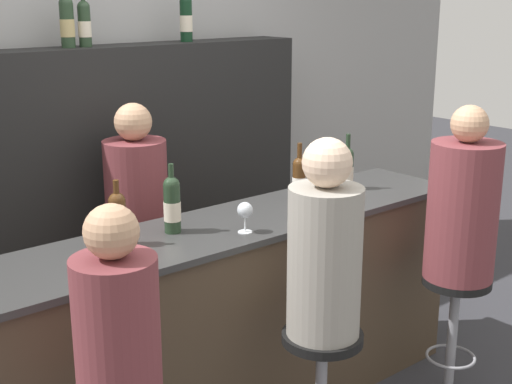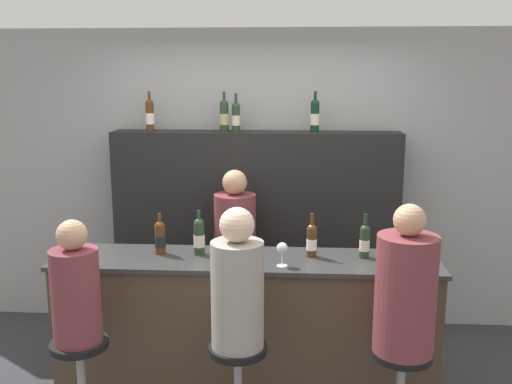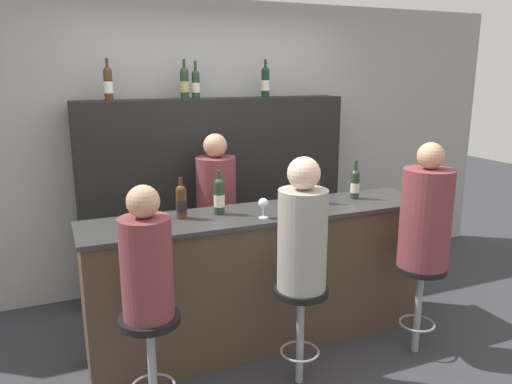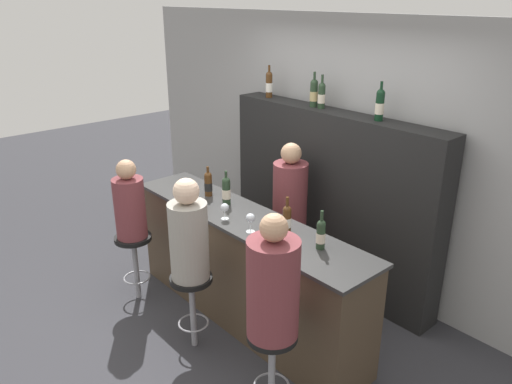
{
  "view_description": "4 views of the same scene",
  "coord_description": "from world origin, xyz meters",
  "px_view_note": "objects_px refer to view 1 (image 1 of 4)",
  "views": [
    {
      "loc": [
        -1.94,
        -2.2,
        2.03
      ],
      "look_at": [
        0.13,
        0.28,
        1.12
      ],
      "focal_mm": 50.0,
      "sensor_mm": 36.0,
      "label": 1
    },
    {
      "loc": [
        0.3,
        -3.37,
        2.21
      ],
      "look_at": [
        0.07,
        0.29,
        1.46
      ],
      "focal_mm": 40.0,
      "sensor_mm": 36.0,
      "label": 2
    },
    {
      "loc": [
        -1.39,
        -2.85,
        1.97
      ],
      "look_at": [
        -0.07,
        0.25,
        1.16
      ],
      "focal_mm": 35.0,
      "sensor_mm": 36.0,
      "label": 3
    },
    {
      "loc": [
        2.92,
        -2.19,
        2.75
      ],
      "look_at": [
        0.23,
        0.18,
        1.32
      ],
      "focal_mm": 35.0,
      "sensor_mm": 36.0,
      "label": 4
    }
  ],
  "objects_px": {
    "bar_stool_right": "(455,305)",
    "bartender": "(139,254)",
    "guest_seated_left": "(117,328)",
    "wine_bottle_counter_2": "(299,178)",
    "wine_bottle_backbar_2": "(84,23)",
    "wine_glass_0": "(245,211)",
    "wine_glass_1": "(299,195)",
    "guest_seated_middle": "(325,251)",
    "wine_bottle_backbar_3": "(186,18)",
    "guest_seated_right": "(463,206)",
    "wine_bottle_counter_0": "(118,219)",
    "wine_bottle_backbar_1": "(67,22)",
    "wine_bottle_counter_1": "(172,204)",
    "bar_stool_middle": "(322,365)",
    "wine_bottle_counter_3": "(347,168)"
  },
  "relations": [
    {
      "from": "wine_bottle_counter_1",
      "to": "wine_bottle_backbar_1",
      "type": "xyz_separation_m",
      "value": [
        0.06,
        1.03,
        0.74
      ]
    },
    {
      "from": "wine_bottle_counter_2",
      "to": "guest_seated_middle",
      "type": "distance_m",
      "value": 0.77
    },
    {
      "from": "wine_glass_0",
      "to": "bartender",
      "type": "xyz_separation_m",
      "value": [
        -0.06,
        0.83,
        -0.42
      ]
    },
    {
      "from": "guest_seated_left",
      "to": "guest_seated_middle",
      "type": "distance_m",
      "value": 0.95
    },
    {
      "from": "wine_bottle_counter_3",
      "to": "wine_bottle_backbar_2",
      "type": "relative_size",
      "value": 0.96
    },
    {
      "from": "wine_bottle_backbar_2",
      "to": "wine_glass_0",
      "type": "height_order",
      "value": "wine_bottle_backbar_2"
    },
    {
      "from": "wine_bottle_backbar_2",
      "to": "wine_bottle_backbar_3",
      "type": "distance_m",
      "value": 0.65
    },
    {
      "from": "wine_bottle_counter_3",
      "to": "wine_bottle_backbar_1",
      "type": "bearing_deg",
      "value": 135.68
    },
    {
      "from": "wine_bottle_counter_1",
      "to": "bar_stool_right",
      "type": "xyz_separation_m",
      "value": [
        1.27,
        -0.62,
        -0.63
      ]
    },
    {
      "from": "wine_bottle_backbar_3",
      "to": "guest_seated_right",
      "type": "height_order",
      "value": "wine_bottle_backbar_3"
    },
    {
      "from": "wine_bottle_counter_2",
      "to": "bartender",
      "type": "height_order",
      "value": "bartender"
    },
    {
      "from": "wine_bottle_counter_0",
      "to": "wine_glass_0",
      "type": "bearing_deg",
      "value": -22.16
    },
    {
      "from": "guest_seated_right",
      "to": "bar_stool_middle",
      "type": "bearing_deg",
      "value": 180.0
    },
    {
      "from": "wine_bottle_backbar_2",
      "to": "wine_bottle_counter_3",
      "type": "bearing_deg",
      "value": -47.11
    },
    {
      "from": "wine_bottle_counter_0",
      "to": "bar_stool_right",
      "type": "bearing_deg",
      "value": -22.07
    },
    {
      "from": "wine_bottle_counter_3",
      "to": "guest_seated_left",
      "type": "relative_size",
      "value": 0.4
    },
    {
      "from": "wine_bottle_backbar_1",
      "to": "wine_glass_0",
      "type": "height_order",
      "value": "wine_bottle_backbar_1"
    },
    {
      "from": "guest_seated_left",
      "to": "wine_bottle_counter_2",
      "type": "bearing_deg",
      "value": 24.15
    },
    {
      "from": "wine_bottle_backbar_3",
      "to": "guest_seated_left",
      "type": "relative_size",
      "value": 0.45
    },
    {
      "from": "wine_bottle_counter_2",
      "to": "wine_glass_1",
      "type": "bearing_deg",
      "value": -132.98
    },
    {
      "from": "wine_bottle_counter_2",
      "to": "wine_bottle_backbar_2",
      "type": "relative_size",
      "value": 0.95
    },
    {
      "from": "bar_stool_right",
      "to": "wine_bottle_counter_1",
      "type": "bearing_deg",
      "value": 153.84
    },
    {
      "from": "guest_seated_left",
      "to": "guest_seated_right",
      "type": "relative_size",
      "value": 0.86
    },
    {
      "from": "wine_glass_1",
      "to": "bartender",
      "type": "height_order",
      "value": "bartender"
    },
    {
      "from": "bar_stool_right",
      "to": "bartender",
      "type": "distance_m",
      "value": 1.66
    },
    {
      "from": "wine_bottle_counter_0",
      "to": "wine_bottle_counter_2",
      "type": "distance_m",
      "value": 1.03
    },
    {
      "from": "wine_bottle_counter_3",
      "to": "wine_glass_1",
      "type": "distance_m",
      "value": 0.58
    },
    {
      "from": "bar_stool_middle",
      "to": "bartender",
      "type": "xyz_separation_m",
      "value": [
        -0.14,
        1.24,
        0.18
      ]
    },
    {
      "from": "wine_bottle_counter_0",
      "to": "wine_bottle_counter_2",
      "type": "xyz_separation_m",
      "value": [
        1.03,
        0.0,
        -0.0
      ]
    },
    {
      "from": "wine_bottle_counter_1",
      "to": "bartender",
      "type": "xyz_separation_m",
      "value": [
        0.18,
        0.62,
        -0.45
      ]
    },
    {
      "from": "wine_bottle_backbar_2",
      "to": "wine_glass_0",
      "type": "distance_m",
      "value": 1.46
    },
    {
      "from": "wine_glass_0",
      "to": "wine_bottle_counter_2",
      "type": "bearing_deg",
      "value": 21.79
    },
    {
      "from": "wine_bottle_counter_2",
      "to": "wine_bottle_counter_0",
      "type": "bearing_deg",
      "value": -180.0
    },
    {
      "from": "wine_glass_0",
      "to": "wine_glass_1",
      "type": "height_order",
      "value": "wine_glass_1"
    },
    {
      "from": "wine_glass_1",
      "to": "bar_stool_middle",
      "type": "relative_size",
      "value": 0.24
    },
    {
      "from": "guest_seated_left",
      "to": "bartender",
      "type": "bearing_deg",
      "value": 56.86
    },
    {
      "from": "wine_bottle_backbar_3",
      "to": "bartender",
      "type": "relative_size",
      "value": 0.22
    },
    {
      "from": "guest_seated_left",
      "to": "wine_bottle_backbar_2",
      "type": "bearing_deg",
      "value": 64.66
    },
    {
      "from": "wine_bottle_counter_0",
      "to": "bartender",
      "type": "distance_m",
      "value": 0.88
    },
    {
      "from": "wine_bottle_counter_3",
      "to": "guest_seated_left",
      "type": "distance_m",
      "value": 1.85
    },
    {
      "from": "wine_bottle_backbar_1",
      "to": "guest_seated_right",
      "type": "relative_size",
      "value": 0.38
    },
    {
      "from": "wine_bottle_backbar_1",
      "to": "guest_seated_left",
      "type": "distance_m",
      "value": 2.0
    },
    {
      "from": "guest_seated_left",
      "to": "guest_seated_right",
      "type": "height_order",
      "value": "guest_seated_right"
    },
    {
      "from": "wine_bottle_counter_2",
      "to": "wine_glass_0",
      "type": "bearing_deg",
      "value": -158.21
    },
    {
      "from": "wine_bottle_counter_1",
      "to": "guest_seated_right",
      "type": "xyz_separation_m",
      "value": [
        1.27,
        -0.62,
        -0.11
      ]
    },
    {
      "from": "guest_seated_middle",
      "to": "wine_bottle_backbar_3",
      "type": "bearing_deg",
      "value": 73.66
    },
    {
      "from": "bar_stool_middle",
      "to": "wine_bottle_counter_3",
      "type": "bearing_deg",
      "value": 38.19
    },
    {
      "from": "wine_glass_0",
      "to": "bar_stool_middle",
      "type": "height_order",
      "value": "wine_glass_0"
    },
    {
      "from": "wine_bottle_backbar_3",
      "to": "bar_stool_right",
      "type": "bearing_deg",
      "value": -74.34
    },
    {
      "from": "guest_seated_left",
      "to": "guest_seated_middle",
      "type": "height_order",
      "value": "guest_seated_middle"
    }
  ]
}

